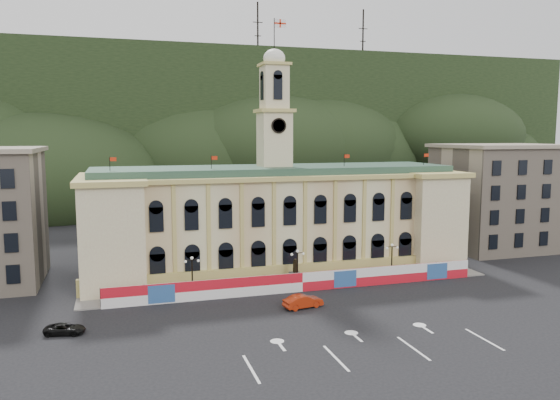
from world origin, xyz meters
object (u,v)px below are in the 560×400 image
object	(u,v)px
statue	(295,277)
black_suv	(65,329)
red_sedan	(303,301)
lamp_center	(297,265)

from	to	relation	value
statue	black_suv	size ratio (longest dim) A/B	0.85
statue	red_sedan	bearing A→B (deg)	-102.66
red_sedan	black_suv	distance (m)	26.25
statue	red_sedan	distance (m)	9.60
statue	red_sedan	xyz separation A→B (m)	(-2.10, -9.36, -0.40)
statue	red_sedan	world-z (taller)	statue
lamp_center	red_sedan	world-z (taller)	lamp_center
black_suv	red_sedan	bearing A→B (deg)	-75.46
statue	black_suv	distance (m)	30.19
statue	lamp_center	world-z (taller)	lamp_center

